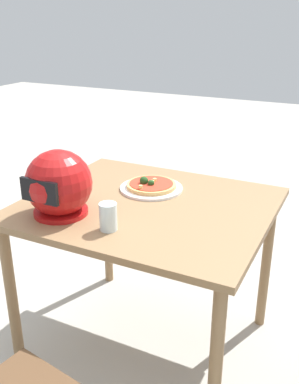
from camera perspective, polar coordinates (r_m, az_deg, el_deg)
name	(u,v)px	position (r m, az deg, el deg)	size (l,w,h in m)	color
ground_plane	(148,342)	(2.39, -0.22, -18.86)	(14.00, 14.00, 0.00)	#B2ADA3
dining_table	(148,222)	(2.01, -0.25, -3.87)	(1.07, 0.94, 0.78)	olive
pizza_plate	(151,188)	(2.12, 0.23, 0.49)	(0.30, 0.30, 0.01)	white
pizza	(151,185)	(2.11, 0.18, 0.95)	(0.24, 0.24, 0.05)	tan
motorcycle_helmet	(59,184)	(1.85, -11.69, 0.97)	(0.28, 0.28, 0.28)	#B21414
drinking_glass	(108,217)	(1.71, -5.38, -3.21)	(0.07, 0.07, 0.11)	silver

